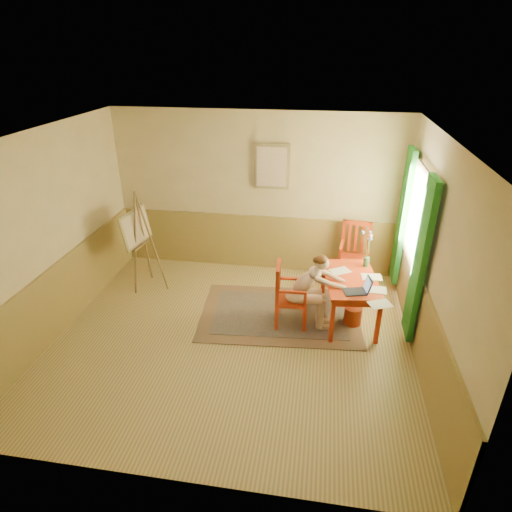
% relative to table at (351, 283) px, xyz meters
% --- Properties ---
extents(room, '(5.04, 4.54, 2.84)m').
position_rel_table_xyz_m(room, '(-1.61, -0.72, 0.77)').
color(room, tan).
rests_on(room, ground).
extents(wainscot, '(5.00, 4.50, 1.00)m').
position_rel_table_xyz_m(wainscot, '(-1.61, 0.08, -0.13)').
color(wainscot, '#A98C45').
rests_on(wainscot, room).
extents(window, '(0.12, 2.01, 2.20)m').
position_rel_table_xyz_m(window, '(0.81, 0.38, 0.71)').
color(window, white).
rests_on(window, room).
extents(wall_portrait, '(0.60, 0.05, 0.76)m').
position_rel_table_xyz_m(wall_portrait, '(-1.36, 1.48, 1.27)').
color(wall_portrait, '#938151').
rests_on(wall_portrait, room).
extents(rug, '(2.52, 1.79, 0.02)m').
position_rel_table_xyz_m(rug, '(-1.01, -0.02, -0.62)').
color(rug, '#8C7251').
rests_on(rug, room).
extents(table, '(0.86, 1.28, 0.72)m').
position_rel_table_xyz_m(table, '(0.00, 0.00, 0.00)').
color(table, '#B53210').
rests_on(table, room).
extents(chair_left, '(0.47, 0.45, 0.98)m').
position_rel_table_xyz_m(chair_left, '(-0.88, -0.23, -0.14)').
color(chair_left, '#B53210').
rests_on(chair_left, room).
extents(chair_back, '(0.53, 0.55, 1.09)m').
position_rel_table_xyz_m(chair_back, '(0.10, 1.13, -0.08)').
color(chair_back, '#B53210').
rests_on(chair_back, room).
extents(figure, '(0.86, 0.38, 1.15)m').
position_rel_table_xyz_m(figure, '(-0.58, -0.23, 0.01)').
color(figure, beige).
rests_on(figure, room).
extents(laptop, '(0.39, 0.29, 0.21)m').
position_rel_table_xyz_m(laptop, '(0.09, -0.38, 0.13)').
color(laptop, '#1E2338').
rests_on(laptop, table).
extents(papers, '(0.84, 1.15, 0.00)m').
position_rel_table_xyz_m(papers, '(0.20, -0.17, 0.09)').
color(papers, white).
rests_on(papers, table).
extents(vase, '(0.20, 0.30, 0.56)m').
position_rel_table_xyz_m(vase, '(0.23, 0.42, 0.34)').
color(vase, '#3F724C').
rests_on(vase, table).
extents(wastebasket, '(0.26, 0.26, 0.28)m').
position_rel_table_xyz_m(wastebasket, '(0.08, -0.09, -0.49)').
color(wastebasket, '#BD3F18').
rests_on(wastebasket, room).
extents(easel, '(0.61, 0.76, 1.69)m').
position_rel_table_xyz_m(easel, '(-3.41, 0.50, 0.37)').
color(easel, olive).
rests_on(easel, room).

